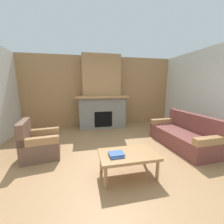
# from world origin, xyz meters

# --- Properties ---
(ground) EXTENTS (9.00, 9.00, 0.00)m
(ground) POSITION_xyz_m (0.00, 0.00, 0.00)
(ground) COLOR #9E754C
(wall_back_wood_panel) EXTENTS (6.00, 0.12, 2.70)m
(wall_back_wood_panel) POSITION_xyz_m (0.00, 3.00, 1.35)
(wall_back_wood_panel) COLOR #A87A4C
(wall_back_wood_panel) RESTS_ON ground
(fireplace) EXTENTS (1.90, 0.82, 2.70)m
(fireplace) POSITION_xyz_m (0.00, 2.62, 1.16)
(fireplace) COLOR gray
(fireplace) RESTS_ON ground
(couch) EXTENTS (0.91, 1.83, 0.85)m
(couch) POSITION_xyz_m (1.87, 0.38, 0.29)
(couch) COLOR brown
(couch) RESTS_ON ground
(armchair) EXTENTS (0.86, 0.86, 0.85)m
(armchair) POSITION_xyz_m (-1.72, 0.58, 0.29)
(armchair) COLOR brown
(armchair) RESTS_ON ground
(coffee_table) EXTENTS (1.00, 0.60, 0.43)m
(coffee_table) POSITION_xyz_m (0.01, -0.52, 0.38)
(coffee_table) COLOR #A87A4C
(coffee_table) RESTS_ON ground
(book_stack_near_edge) EXTENTS (0.26, 0.23, 0.05)m
(book_stack_near_edge) POSITION_xyz_m (-0.21, -0.57, 0.45)
(book_stack_near_edge) COLOR #335699
(book_stack_near_edge) RESTS_ON coffee_table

